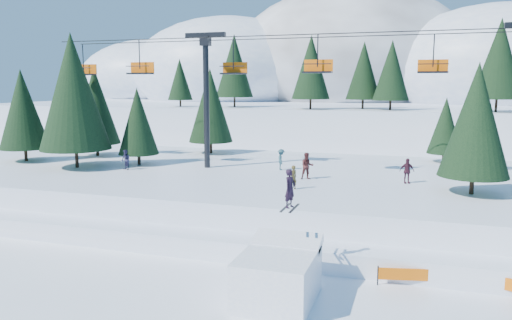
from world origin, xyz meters
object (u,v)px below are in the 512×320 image
(jump_kicker, at_px, (278,274))
(chairlift, at_px, (330,79))
(banner_near, at_px, (410,275))
(banner_far, at_px, (491,281))

(jump_kicker, xyz_separation_m, chairlift, (-0.77, 16.41, 8.18))
(banner_near, height_order, banner_far, same)
(banner_near, bearing_deg, banner_far, 6.17)
(chairlift, xyz_separation_m, banner_near, (5.98, -13.19, -8.78))
(banner_near, bearing_deg, chairlift, 114.38)
(chairlift, height_order, banner_near, chairlift)
(chairlift, bearing_deg, jump_kicker, -87.31)
(jump_kicker, bearing_deg, banner_far, 22.63)
(chairlift, xyz_separation_m, banner_far, (9.35, -12.83, -8.78))
(jump_kicker, bearing_deg, banner_near, 31.66)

